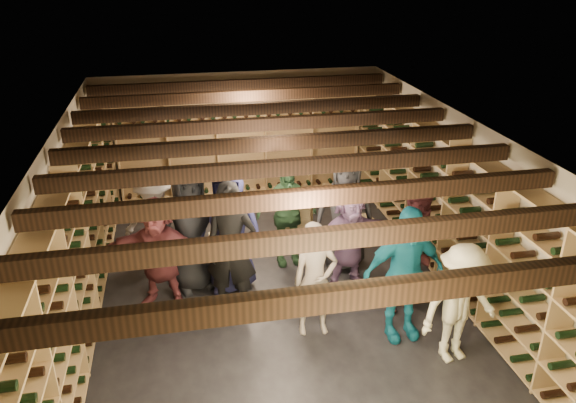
# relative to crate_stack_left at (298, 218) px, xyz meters

# --- Properties ---
(ground) EXTENTS (8.00, 8.00, 0.00)m
(ground) POSITION_rel_crate_stack_left_xyz_m (-0.64, -1.52, -0.42)
(ground) COLOR black
(ground) RESTS_ON ground
(walls) EXTENTS (5.52, 8.02, 2.40)m
(walls) POSITION_rel_crate_stack_left_xyz_m (-0.64, -1.52, 0.78)
(walls) COLOR tan
(walls) RESTS_ON ground
(ceiling) EXTENTS (5.50, 8.00, 0.01)m
(ceiling) POSITION_rel_crate_stack_left_xyz_m (-0.64, -1.52, 1.98)
(ceiling) COLOR beige
(ceiling) RESTS_ON walls
(ceiling_joists) EXTENTS (5.40, 7.12, 0.18)m
(ceiling_joists) POSITION_rel_crate_stack_left_xyz_m (-0.64, -1.52, 1.84)
(ceiling_joists) COLOR black
(ceiling_joists) RESTS_ON ground
(wine_rack_left) EXTENTS (0.32, 7.50, 2.15)m
(wine_rack_left) POSITION_rel_crate_stack_left_xyz_m (-3.21, -1.52, 0.65)
(wine_rack_left) COLOR tan
(wine_rack_left) RESTS_ON ground
(wine_rack_right) EXTENTS (0.32, 7.50, 2.15)m
(wine_rack_right) POSITION_rel_crate_stack_left_xyz_m (1.93, -1.52, 0.65)
(wine_rack_right) COLOR tan
(wine_rack_right) RESTS_ON ground
(wine_rack_back) EXTENTS (4.70, 0.30, 2.15)m
(wine_rack_back) POSITION_rel_crate_stack_left_xyz_m (-0.64, 2.31, 0.65)
(wine_rack_back) COLOR tan
(wine_rack_back) RESTS_ON ground
(crate_stack_left) EXTENTS (0.58, 0.49, 0.85)m
(crate_stack_left) POSITION_rel_crate_stack_left_xyz_m (0.00, 0.00, 0.00)
(crate_stack_left) COLOR tan
(crate_stack_left) RESTS_ON ground
(crate_stack_right) EXTENTS (0.51, 0.34, 0.34)m
(crate_stack_right) POSITION_rel_crate_stack_left_xyz_m (-1.22, -0.22, -0.25)
(crate_stack_right) COLOR tan
(crate_stack_right) RESTS_ON ground
(crate_loose) EXTENTS (0.55, 0.42, 0.17)m
(crate_loose) POSITION_rel_crate_stack_left_xyz_m (1.17, 0.27, -0.34)
(crate_loose) COLOR tan
(crate_loose) RESTS_ON ground
(person_0) EXTENTS (1.05, 0.85, 1.86)m
(person_0) POSITION_rel_crate_stack_left_xyz_m (-1.77, -1.07, 0.51)
(person_0) COLOR black
(person_0) RESTS_ON ground
(person_1) EXTENTS (0.78, 0.63, 1.86)m
(person_1) POSITION_rel_crate_stack_left_xyz_m (-1.28, -1.78, 0.50)
(person_1) COLOR black
(person_1) RESTS_ON ground
(person_3) EXTENTS (1.07, 0.72, 1.53)m
(person_3) POSITION_rel_crate_stack_left_xyz_m (1.20, -3.29, 0.34)
(person_3) COLOR beige
(person_3) RESTS_ON ground
(person_4) EXTENTS (1.07, 0.50, 1.79)m
(person_4) POSITION_rel_crate_stack_left_xyz_m (0.73, -2.73, 0.47)
(person_4) COLOR #126C85
(person_4) RESTS_ON ground
(person_5) EXTENTS (1.53, 0.89, 1.58)m
(person_5) POSITION_rel_crate_stack_left_xyz_m (-2.22, -1.39, 0.36)
(person_5) COLOR brown
(person_5) RESTS_ON ground
(person_6) EXTENTS (1.04, 0.81, 1.90)m
(person_6) POSITION_rel_crate_stack_left_xyz_m (-1.24, -1.24, 0.52)
(person_6) COLOR #1D204A
(person_6) RESTS_ON ground
(person_7) EXTENTS (0.57, 0.38, 1.52)m
(person_7) POSITION_rel_crate_stack_left_xyz_m (-0.31, -2.45, 0.34)
(person_7) COLOR gray
(person_7) RESTS_ON ground
(person_8) EXTENTS (1.07, 0.96, 1.80)m
(person_8) POSITION_rel_crate_stack_left_xyz_m (1.17, -2.13, 0.48)
(person_8) COLOR #441B1F
(person_8) RESTS_ON ground
(person_9) EXTENTS (1.14, 0.91, 1.55)m
(person_9) POSITION_rel_crate_stack_left_xyz_m (-2.27, -0.42, 0.35)
(person_9) COLOR beige
(person_9) RESTS_ON ground
(person_10) EXTENTS (0.99, 0.49, 1.64)m
(person_10) POSITION_rel_crate_stack_left_xyz_m (-0.32, -0.64, 0.39)
(person_10) COLOR #274B2C
(person_10) RESTS_ON ground
(person_11) EXTENTS (1.50, 0.82, 1.54)m
(person_11) POSITION_rel_crate_stack_left_xyz_m (0.42, -1.48, 0.34)
(person_11) COLOR slate
(person_11) RESTS_ON ground
(person_12) EXTENTS (1.01, 0.79, 1.84)m
(person_12) POSITION_rel_crate_stack_left_xyz_m (0.51, -0.94, 0.49)
(person_12) COLOR #2F3034
(person_12) RESTS_ON ground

